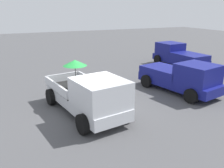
# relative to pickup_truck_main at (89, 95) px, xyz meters

# --- Properties ---
(ground_plane) EXTENTS (80.00, 80.00, 0.00)m
(ground_plane) POSITION_rel_pickup_truck_main_xyz_m (-0.45, -0.07, -0.96)
(ground_plane) COLOR #4C4C4F
(pickup_truck_main) EXTENTS (5.27, 2.86, 2.30)m
(pickup_truck_main) POSITION_rel_pickup_truck_main_xyz_m (0.00, 0.00, 0.00)
(pickup_truck_main) COLOR black
(pickup_truck_main) RESTS_ON ground
(pickup_truck_red) EXTENTS (4.92, 2.45, 1.80)m
(pickup_truck_red) POSITION_rel_pickup_truck_main_xyz_m (-6.18, 9.90, -0.09)
(pickup_truck_red) COLOR black
(pickup_truck_red) RESTS_ON ground
(pickup_truck_far) EXTENTS (5.06, 2.90, 1.80)m
(pickup_truck_far) POSITION_rel_pickup_truck_main_xyz_m (-0.83, 5.78, -0.09)
(pickup_truck_far) COLOR black
(pickup_truck_far) RESTS_ON ground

